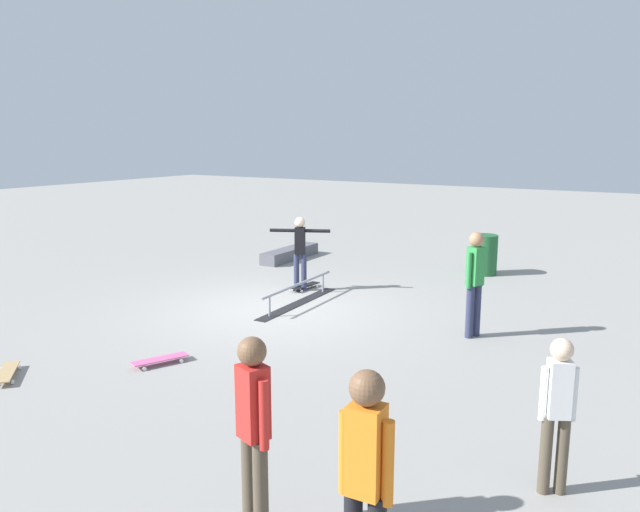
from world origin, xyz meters
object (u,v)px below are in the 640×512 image
grind_rail (298,295)px  skate_ledge (290,254)px  bystander_green_shirt (475,278)px  skateboard_main (305,286)px  skater_main (300,248)px  trash_bin (484,255)px  bystander_white_shirt (558,407)px  bystander_red_shirt (254,426)px  loose_skateboard_natural (7,372)px  loose_skateboard_pink (160,359)px  bystander_orange_shirt (366,479)px

grind_rail → skate_ledge: 4.45m
bystander_green_shirt → skateboard_main: bearing=-85.2°
skater_main → trash_bin: skater_main is taller
bystander_white_shirt → bystander_green_shirt: (-4.02, -2.03, 0.14)m
bystander_white_shirt → bystander_red_shirt: bearing=15.4°
skate_ledge → skateboard_main: 3.32m
skater_main → bystander_red_shirt: 8.14m
loose_skateboard_natural → loose_skateboard_pink: same height
grind_rail → bystander_orange_shirt: size_ratio=1.55×
bystander_red_shirt → bystander_green_shirt: bearing=110.5°
skateboard_main → trash_bin: bearing=-34.5°
bystander_white_shirt → loose_skateboard_natural: (0.97, -6.87, -0.76)m
bystander_orange_shirt → loose_skateboard_natural: (-1.19, -6.06, -0.91)m
bystander_green_shirt → bystander_red_shirt: bearing=22.7°
loose_skateboard_pink → loose_skateboard_natural: bearing=159.8°
bystander_green_shirt → trash_bin: bearing=-143.4°
grind_rail → skate_ledge: grind_rail is taller
skater_main → bystander_green_shirt: 4.21m
skate_ledge → bystander_orange_shirt: size_ratio=1.24×
grind_rail → loose_skateboard_pink: grind_rail is taller
skate_ledge → bystander_red_shirt: bearing=32.7°
skateboard_main → trash_bin: trash_bin is taller
bystander_orange_shirt → loose_skateboard_pink: 5.42m
bystander_red_shirt → bystander_green_shirt: size_ratio=0.98×
grind_rail → loose_skateboard_natural: (5.19, -1.31, -0.11)m
grind_rail → bystander_red_shirt: 7.15m
bystander_red_shirt → trash_bin: 10.69m
bystander_red_shirt → bystander_white_shirt: bearing=63.9°
bystander_orange_shirt → loose_skateboard_pink: (-2.63, -4.65, -0.91)m
skateboard_main → loose_skateboard_natural: 6.29m
grind_rail → loose_skateboard_pink: bearing=-1.2°
bystander_white_shirt → bystander_green_shirt: bearing=-91.9°
skateboard_main → bystander_orange_shirt: (7.43, 5.26, 0.91)m
grind_rail → loose_skateboard_pink: size_ratio=3.34×
loose_skateboard_pink → grind_rail: bearing=25.8°
bystander_red_shirt → skateboard_main: bearing=139.7°
skate_ledge → bystander_green_shirt: size_ratio=1.25×
bystander_green_shirt → loose_skateboard_pink: size_ratio=2.13×
bystander_white_shirt → loose_skateboard_pink: bearing=-33.6°
skateboard_main → loose_skateboard_pink: same height
skate_ledge → skater_main: skater_main is taller
skateboard_main → bystander_green_shirt: 4.33m
skate_ledge → bystander_red_shirt: (9.71, 6.24, 0.81)m
skate_ledge → bystander_red_shirt: 11.57m
bystander_red_shirt → trash_bin: size_ratio=1.80×
grind_rail → trash_bin: bearing=150.0°
loose_skateboard_pink → trash_bin: size_ratio=0.86×
skateboard_main → trash_bin: (-3.44, 2.81, 0.40)m
skate_ledge → skateboard_main: size_ratio=2.65×
grind_rail → bystander_red_shirt: size_ratio=1.60×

